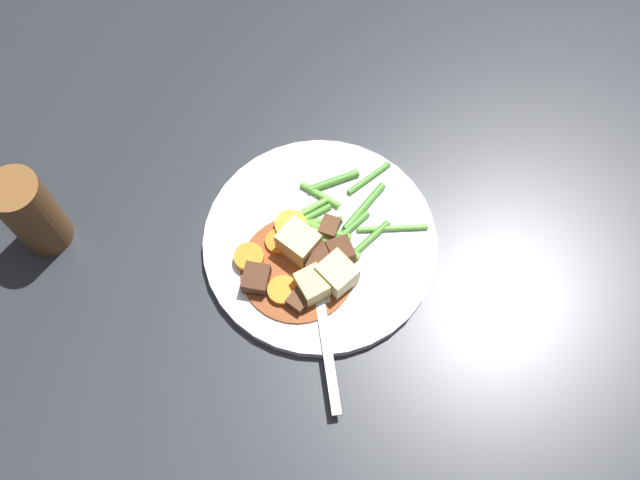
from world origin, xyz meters
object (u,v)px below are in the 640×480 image
dinner_plate (320,243)px  meat_chunk_4 (300,299)px  carrot_slice_3 (249,258)px  meat_chunk_0 (341,252)px  pepper_mill (31,213)px  carrot_slice_2 (291,226)px  meat_chunk_3 (256,279)px  potato_chunk_2 (312,286)px  meat_chunk_1 (325,262)px  potato_chunk_0 (299,243)px  potato_chunk_1 (337,274)px  carrot_slice_1 (279,242)px  fork (323,324)px  carrot_slice_0 (283,291)px  meat_chunk_2 (330,228)px

dinner_plate → meat_chunk_4: size_ratio=9.95×
carrot_slice_3 → meat_chunk_0: 0.10m
carrot_slice_3 → pepper_mill: (0.13, -0.19, 0.03)m
carrot_slice_2 → meat_chunk_0: bearing=101.4°
meat_chunk_3 → carrot_slice_3: bearing=-117.8°
potato_chunk_2 → dinner_plate: bearing=-144.8°
dinner_plate → meat_chunk_0: (-0.00, 0.03, 0.02)m
meat_chunk_1 → meat_chunk_3: (0.06, -0.04, -0.00)m
meat_chunk_3 → potato_chunk_0: bearing=174.3°
potato_chunk_2 → pepper_mill: 0.30m
carrot_slice_2 → potato_chunk_1: size_ratio=0.98×
potato_chunk_2 → carrot_slice_1: bearing=-103.1°
potato_chunk_2 → fork: bearing=60.9°
carrot_slice_2 → carrot_slice_3: 0.06m
carrot_slice_0 → potato_chunk_2: 0.03m
potato_chunk_1 → meat_chunk_1: (-0.00, -0.02, -0.00)m
potato_chunk_1 → fork: 0.05m
carrot_slice_1 → meat_chunk_3: 0.05m
potato_chunk_0 → meat_chunk_1: 0.03m
carrot_slice_2 → dinner_plate: bearing=109.8°
carrot_slice_1 → carrot_slice_0: bearing=48.4°
fork → pepper_mill: bearing=-66.2°
potato_chunk_0 → potato_chunk_2: 0.05m
carrot_slice_1 → pepper_mill: size_ratio=0.27×
dinner_plate → potato_chunk_1: (0.02, 0.04, 0.02)m
potato_chunk_2 → meat_chunk_1: potato_chunk_2 is taller
carrot_slice_3 → carrot_slice_1: bearing=165.7°
dinner_plate → meat_chunk_2: bearing=179.5°
carrot_slice_0 → meat_chunk_1: meat_chunk_1 is taller
dinner_plate → fork: bearing=45.4°
carrot_slice_0 → meat_chunk_2: size_ratio=1.39×
carrot_slice_3 → meat_chunk_3: (0.01, 0.02, 0.00)m
potato_chunk_0 → meat_chunk_2: size_ratio=1.70×
potato_chunk_0 → potato_chunk_1: potato_chunk_0 is taller
meat_chunk_2 → pepper_mill: size_ratio=0.21×
carrot_slice_1 → potato_chunk_0: size_ratio=0.76×
potato_chunk_1 → carrot_slice_2: bearing=-97.3°
carrot_slice_2 → carrot_slice_0: bearing=37.7°
carrot_slice_1 → carrot_slice_2: size_ratio=0.85×
meat_chunk_3 → carrot_slice_0: bearing=111.4°
fork → carrot_slice_1: bearing=-109.1°
carrot_slice_2 → meat_chunk_0: meat_chunk_0 is taller
carrot_slice_3 → meat_chunk_1: (-0.05, 0.06, 0.01)m
carrot_slice_1 → potato_chunk_1: 0.08m
carrot_slice_1 → meat_chunk_2: bearing=148.5°
meat_chunk_1 → meat_chunk_2: size_ratio=1.47×
potato_chunk_1 → meat_chunk_1: size_ratio=1.06×
carrot_slice_3 → meat_chunk_3: bearing=62.2°
potato_chunk_1 → fork: (0.05, 0.02, -0.01)m
carrot_slice_3 → potato_chunk_2: bearing=106.3°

